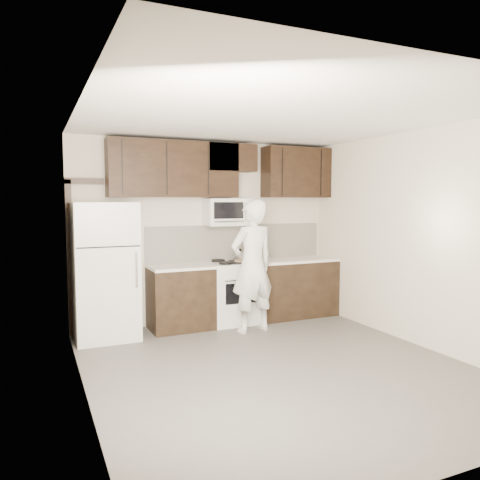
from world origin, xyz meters
TOP-DOWN VIEW (x-y plane):
  - floor at (0.00, 0.00)m, footprint 4.50×4.50m
  - back_wall at (0.00, 2.25)m, footprint 4.00×0.00m
  - ceiling at (0.00, 0.00)m, footprint 4.50×4.50m
  - counter_run at (0.60, 1.94)m, footprint 2.95×0.64m
  - stove at (0.30, 1.94)m, footprint 0.76×0.66m
  - backsplash at (0.50, 2.24)m, footprint 2.90×0.02m
  - upper_cabinets at (0.21, 2.08)m, footprint 3.48×0.35m
  - microwave at (0.30, 2.06)m, footprint 0.76×0.42m
  - refrigerator at (-1.55, 1.89)m, footprint 0.80×0.76m
  - door_trim at (-1.92, 2.21)m, footprint 0.50×0.08m
  - saucepan at (0.48, 2.09)m, footprint 0.32×0.20m
  - baking_tray at (0.42, 1.83)m, footprint 0.47×0.40m
  - pizza at (0.42, 1.83)m, footprint 0.33×0.33m
  - person at (0.35, 1.39)m, footprint 0.73×0.54m

SIDE VIEW (x-z plane):
  - floor at x=0.00m, z-range 0.00..0.00m
  - counter_run at x=0.60m, z-range 0.00..0.91m
  - stove at x=0.30m, z-range -0.01..0.93m
  - refrigerator at x=-1.55m, z-range 0.00..1.80m
  - person at x=0.35m, z-range 0.00..1.84m
  - baking_tray at x=0.42m, z-range 0.91..0.93m
  - pizza at x=0.42m, z-range 0.93..0.95m
  - saucepan at x=0.48m, z-range 0.89..1.08m
  - backsplash at x=0.50m, z-range 0.91..1.45m
  - door_trim at x=-1.92m, z-range 0.19..2.31m
  - back_wall at x=0.00m, z-range -0.65..3.35m
  - microwave at x=0.30m, z-range 1.45..1.85m
  - upper_cabinets at x=0.21m, z-range 1.89..2.67m
  - ceiling at x=0.00m, z-range 2.70..2.70m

